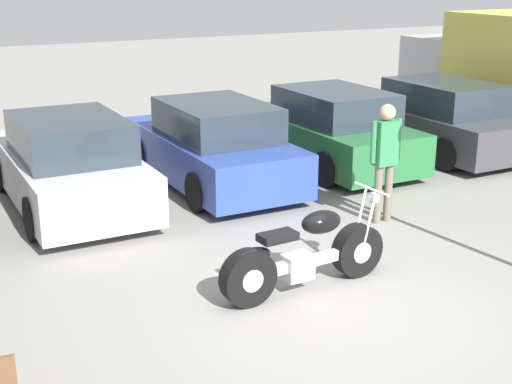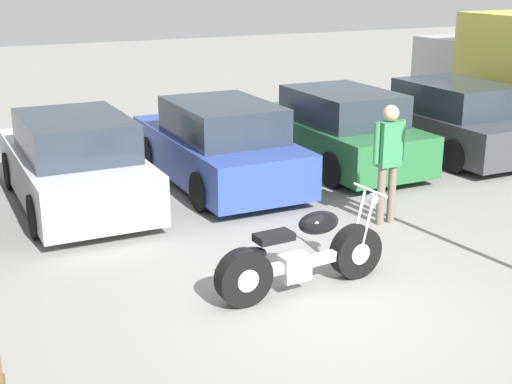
% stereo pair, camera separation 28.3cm
% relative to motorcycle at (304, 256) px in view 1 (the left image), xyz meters
% --- Properties ---
extents(ground_plane, '(60.00, 60.00, 0.00)m').
position_rel_motorcycle_xyz_m(ground_plane, '(0.04, -0.55, -0.42)').
color(ground_plane, gray).
extents(motorcycle, '(2.21, 0.62, 1.10)m').
position_rel_motorcycle_xyz_m(motorcycle, '(0.00, 0.00, 0.00)').
color(motorcycle, black).
rests_on(motorcycle, ground_plane).
extents(parked_car_silver, '(1.82, 4.18, 1.46)m').
position_rel_motorcycle_xyz_m(parked_car_silver, '(-1.65, 4.34, 0.25)').
color(parked_car_silver, '#BCBCC1').
rests_on(parked_car_silver, ground_plane).
extents(parked_car_blue, '(1.82, 4.18, 1.46)m').
position_rel_motorcycle_xyz_m(parked_car_blue, '(0.85, 4.41, 0.25)').
color(parked_car_blue, '#2D479E').
rests_on(parked_car_blue, ground_plane).
extents(parked_car_green, '(1.82, 4.18, 1.46)m').
position_rel_motorcycle_xyz_m(parked_car_green, '(3.34, 4.56, 0.25)').
color(parked_car_green, '#286B38').
rests_on(parked_car_green, ground_plane).
extents(parked_car_dark_grey, '(1.82, 4.18, 1.46)m').
position_rel_motorcycle_xyz_m(parked_car_dark_grey, '(5.83, 4.37, 0.25)').
color(parked_car_dark_grey, '#3D3D42').
rests_on(parked_car_dark_grey, ground_plane).
extents(person_standing, '(0.52, 0.24, 1.77)m').
position_rel_motorcycle_xyz_m(person_standing, '(2.26, 1.46, 0.64)').
color(person_standing, '#726656').
rests_on(person_standing, ground_plane).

